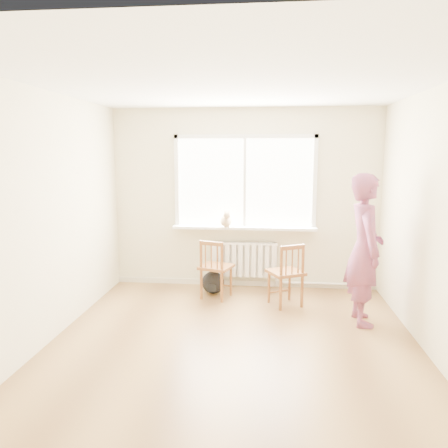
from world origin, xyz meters
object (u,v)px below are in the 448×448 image
(chair_right, at_px, (287,275))
(person, at_px, (365,250))
(cat, at_px, (226,220))
(chair_left, at_px, (215,269))
(backpack, at_px, (213,282))

(chair_right, height_order, person, person)
(person, relative_size, cat, 4.55)
(chair_right, xyz_separation_m, person, (0.88, -0.47, 0.47))
(chair_left, relative_size, backpack, 2.56)
(person, height_order, backpack, person)
(person, bearing_deg, chair_right, 58.65)
(person, relative_size, backpack, 5.47)
(person, bearing_deg, backpack, 61.86)
(chair_right, height_order, cat, cat)
(backpack, bearing_deg, chair_left, -76.10)
(chair_left, distance_m, person, 2.06)
(backpack, bearing_deg, person, -24.97)
(chair_left, bearing_deg, backpack, -58.10)
(backpack, bearing_deg, chair_right, -22.16)
(cat, bearing_deg, chair_right, -49.39)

